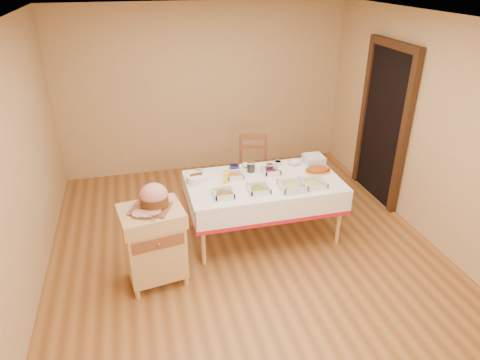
% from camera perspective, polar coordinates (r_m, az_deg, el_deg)
% --- Properties ---
extents(room_shell, '(5.00, 5.00, 5.00)m').
position_cam_1_polar(room_shell, '(4.52, 0.84, 3.98)').
color(room_shell, '#99602F').
rests_on(room_shell, ground).
extents(doorway, '(0.09, 1.10, 2.20)m').
position_cam_1_polar(doorway, '(6.24, 18.64, 7.25)').
color(doorway, black).
rests_on(doorway, ground).
extents(dining_table, '(1.82, 1.02, 0.76)m').
position_cam_1_polar(dining_table, '(5.16, 3.13, -1.63)').
color(dining_table, tan).
rests_on(dining_table, ground).
extents(butcher_cart, '(0.69, 0.61, 0.88)m').
position_cam_1_polar(butcher_cart, '(4.55, -11.40, -8.01)').
color(butcher_cart, tan).
rests_on(butcher_cart, ground).
extents(dining_chair, '(0.51, 0.50, 0.93)m').
position_cam_1_polar(dining_chair, '(6.10, 1.70, 1.82)').
color(dining_chair, brown).
rests_on(dining_chair, ground).
extents(ham_on_board, '(0.40, 0.38, 0.26)m').
position_cam_1_polar(ham_on_board, '(4.32, -11.48, -2.35)').
color(ham_on_board, brown).
rests_on(ham_on_board, butcher_cart).
extents(serving_dish_a, '(0.22, 0.22, 0.10)m').
position_cam_1_polar(serving_dish_a, '(4.72, -2.21, -1.85)').
color(serving_dish_a, silver).
rests_on(serving_dish_a, dining_table).
extents(serving_dish_b, '(0.23, 0.23, 0.10)m').
position_cam_1_polar(serving_dish_b, '(4.82, 2.49, -1.21)').
color(serving_dish_b, silver).
rests_on(serving_dish_b, dining_table).
extents(serving_dish_c, '(0.28, 0.28, 0.12)m').
position_cam_1_polar(serving_dish_c, '(4.90, 7.02, -0.82)').
color(serving_dish_c, silver).
rests_on(serving_dish_c, dining_table).
extents(serving_dish_d, '(0.26, 0.26, 0.10)m').
position_cam_1_polar(serving_dish_d, '(5.01, 9.76, -0.44)').
color(serving_dish_d, silver).
rests_on(serving_dish_d, dining_table).
extents(serving_dish_e, '(0.21, 0.20, 0.10)m').
position_cam_1_polar(serving_dish_e, '(5.13, -0.76, 0.62)').
color(serving_dish_e, silver).
rests_on(serving_dish_e, dining_table).
extents(serving_dish_f, '(0.21, 0.20, 0.09)m').
position_cam_1_polar(serving_dish_f, '(5.25, 4.19, 1.19)').
color(serving_dish_f, silver).
rests_on(serving_dish_f, dining_table).
extents(small_bowl_left, '(0.13, 0.13, 0.06)m').
position_cam_1_polar(small_bowl_left, '(5.22, -5.43, 1.00)').
color(small_bowl_left, silver).
rests_on(small_bowl_left, dining_table).
extents(small_bowl_mid, '(0.12, 0.12, 0.05)m').
position_cam_1_polar(small_bowl_mid, '(5.35, -0.76, 1.77)').
color(small_bowl_mid, navy).
rests_on(small_bowl_mid, dining_table).
extents(small_bowl_right, '(0.10, 0.10, 0.05)m').
position_cam_1_polar(small_bowl_right, '(5.48, 5.06, 2.28)').
color(small_bowl_right, silver).
rests_on(small_bowl_right, dining_table).
extents(bowl_white_imported, '(0.16, 0.16, 0.03)m').
position_cam_1_polar(bowl_white_imported, '(5.42, 1.03, 1.95)').
color(bowl_white_imported, silver).
rests_on(bowl_white_imported, dining_table).
extents(bowl_small_imported, '(0.19, 0.19, 0.05)m').
position_cam_1_polar(bowl_small_imported, '(5.52, 7.23, 2.32)').
color(bowl_small_imported, silver).
rests_on(bowl_small_imported, dining_table).
extents(preserve_jar_left, '(0.10, 0.10, 0.13)m').
position_cam_1_polar(preserve_jar_left, '(5.27, 1.48, 1.73)').
color(preserve_jar_left, silver).
rests_on(preserve_jar_left, dining_table).
extents(preserve_jar_right, '(0.09, 0.09, 0.11)m').
position_cam_1_polar(preserve_jar_right, '(5.27, 3.98, 1.54)').
color(preserve_jar_right, silver).
rests_on(preserve_jar_right, dining_table).
extents(mustard_bottle, '(0.05, 0.05, 0.17)m').
position_cam_1_polar(mustard_bottle, '(4.98, -1.92, 0.34)').
color(mustard_bottle, yellow).
rests_on(mustard_bottle, dining_table).
extents(bread_basket, '(0.24, 0.24, 0.11)m').
position_cam_1_polar(bread_basket, '(5.05, -5.82, 0.20)').
color(bread_basket, white).
rests_on(bread_basket, dining_table).
extents(plate_stack, '(0.24, 0.24, 0.12)m').
position_cam_1_polar(plate_stack, '(5.55, 9.80, 2.66)').
color(plate_stack, silver).
rests_on(plate_stack, dining_table).
extents(brass_platter, '(0.32, 0.23, 0.04)m').
position_cam_1_polar(brass_platter, '(5.37, 10.33, 1.27)').
color(brass_platter, gold).
rests_on(brass_platter, dining_table).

